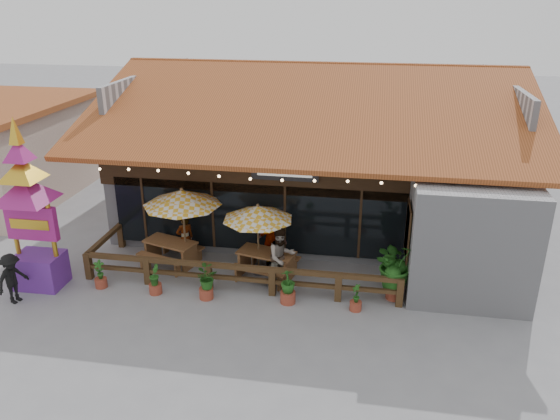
% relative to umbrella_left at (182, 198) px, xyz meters
% --- Properties ---
extents(ground, '(100.00, 100.00, 0.00)m').
position_rel_umbrella_left_xyz_m(ground, '(3.74, -0.99, -2.41)').
color(ground, gray).
rests_on(ground, ground).
extents(restaurant_building, '(15.50, 14.73, 6.09)m').
position_rel_umbrella_left_xyz_m(restaurant_building, '(4.00, 5.62, -0.20)').
color(restaurant_building, '#B5B4BA').
rests_on(restaurant_building, ground).
extents(patio_railing, '(10.00, 2.60, 0.92)m').
position_rel_umbrella_left_xyz_m(patio_railing, '(1.49, -1.25, -1.79)').
color(patio_railing, '#4E351B').
rests_on(patio_railing, ground).
extents(umbrella_left, '(3.04, 3.04, 2.76)m').
position_rel_umbrella_left_xyz_m(umbrella_left, '(0.00, 0.00, 0.00)').
color(umbrella_left, brown).
rests_on(umbrella_left, ground).
extents(umbrella_right, '(2.82, 2.82, 2.44)m').
position_rel_umbrella_left_xyz_m(umbrella_right, '(2.55, -0.20, -0.27)').
color(umbrella_right, brown).
rests_on(umbrella_right, ground).
extents(picnic_table_left, '(2.13, 1.97, 0.84)m').
position_rel_umbrella_left_xyz_m(picnic_table_left, '(-0.51, -0.07, -1.84)').
color(picnic_table_left, brown).
rests_on(picnic_table_left, ground).
extents(picnic_table_right, '(2.12, 1.94, 0.87)m').
position_rel_umbrella_left_xyz_m(picnic_table_right, '(2.84, -0.37, -1.82)').
color(picnic_table_right, brown).
rests_on(picnic_table_right, ground).
extents(thai_sign_tower, '(2.17, 2.17, 5.78)m').
position_rel_umbrella_left_xyz_m(thai_sign_tower, '(-4.02, -2.14, 0.65)').
color(thai_sign_tower, '#5F268E').
rests_on(thai_sign_tower, ground).
extents(tropical_plant, '(1.74, 1.63, 1.93)m').
position_rel_umbrella_left_xyz_m(tropical_plant, '(6.92, -1.06, -1.30)').
color(tropical_plant, brown).
rests_on(tropical_plant, ground).
extents(diner_a, '(0.72, 0.68, 1.65)m').
position_rel_umbrella_left_xyz_m(diner_a, '(-0.10, 0.28, -1.58)').
color(diner_a, '#331F10').
rests_on(diner_a, ground).
extents(diner_b, '(1.19, 1.14, 1.93)m').
position_rel_umbrella_left_xyz_m(diner_b, '(3.41, -0.82, -1.44)').
color(diner_b, '#331F10').
rests_on(diner_b, ground).
extents(diner_c, '(1.03, 0.45, 1.73)m').
position_rel_umbrella_left_xyz_m(diner_c, '(2.88, 0.42, -1.54)').
color(diner_c, '#331F10').
rests_on(diner_c, ground).
extents(pedestrian, '(0.82, 1.13, 1.57)m').
position_rel_umbrella_left_xyz_m(pedestrian, '(-4.22, -3.19, -1.62)').
color(pedestrian, black).
rests_on(pedestrian, ground).
extents(planter_a, '(0.38, 0.38, 0.92)m').
position_rel_umbrella_left_xyz_m(planter_a, '(-2.13, -1.95, -2.02)').
color(planter_a, brown).
rests_on(planter_a, ground).
extents(planter_b, '(0.39, 0.39, 0.96)m').
position_rel_umbrella_left_xyz_m(planter_b, '(-0.30, -2.02, -1.97)').
color(planter_b, brown).
rests_on(planter_b, ground).
extents(planter_c, '(0.79, 0.75, 1.05)m').
position_rel_umbrella_left_xyz_m(planter_c, '(1.32, -2.03, -1.82)').
color(planter_c, brown).
rests_on(planter_c, ground).
extents(planter_d, '(0.54, 0.54, 1.11)m').
position_rel_umbrella_left_xyz_m(planter_d, '(3.79, -1.87, -1.87)').
color(planter_d, brown).
rests_on(planter_d, ground).
extents(planter_e, '(0.35, 0.35, 0.85)m').
position_rel_umbrella_left_xyz_m(planter_e, '(5.79, -1.94, -2.05)').
color(planter_e, brown).
rests_on(planter_e, ground).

